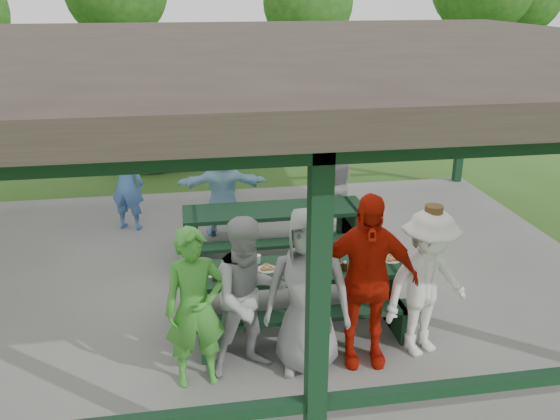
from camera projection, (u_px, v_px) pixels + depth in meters
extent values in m
plane|color=#2F571B|center=(254.00, 286.00, 8.35)|extent=(90.00, 90.00, 0.00)
cube|color=slate|center=(254.00, 283.00, 8.33)|extent=(10.00, 8.00, 0.10)
cube|color=black|center=(317.00, 335.00, 4.28)|extent=(0.15, 0.15, 3.00)
cube|color=black|center=(228.00, 119.00, 11.29)|extent=(0.15, 0.15, 3.00)
cube|color=black|center=(464.00, 110.00, 12.03)|extent=(0.15, 0.15, 3.00)
cube|color=black|center=(102.00, 155.00, 11.13)|extent=(4.65, 0.10, 0.10)
cube|color=black|center=(349.00, 144.00, 11.87)|extent=(4.65, 0.10, 0.10)
cube|color=black|center=(322.00, 147.00, 3.79)|extent=(9.80, 0.15, 0.20)
cube|color=black|center=(226.00, 43.00, 10.80)|extent=(9.80, 0.15, 0.20)
cube|color=#302823|center=(250.00, 51.00, 7.21)|extent=(10.60, 8.60, 0.24)
cube|color=black|center=(295.00, 270.00, 7.01)|extent=(2.63, 0.75, 0.06)
cube|color=black|center=(304.00, 315.00, 6.60)|extent=(2.63, 0.28, 0.05)
cube|color=black|center=(287.00, 271.00, 7.63)|extent=(2.63, 0.28, 0.05)
cube|color=black|center=(200.00, 303.00, 6.96)|extent=(0.06, 0.70, 0.75)
cube|color=black|center=(385.00, 288.00, 7.31)|extent=(0.06, 0.70, 0.75)
cube|color=black|center=(201.00, 314.00, 7.01)|extent=(0.06, 1.39, 0.45)
cube|color=black|center=(384.00, 299.00, 7.36)|extent=(0.06, 1.39, 0.45)
cube|color=black|center=(275.00, 210.00, 8.86)|extent=(2.73, 0.75, 0.06)
cube|color=black|center=(281.00, 243.00, 8.46)|extent=(2.73, 0.28, 0.05)
cube|color=black|center=(269.00, 216.00, 9.48)|extent=(2.73, 0.28, 0.05)
cube|color=black|center=(196.00, 237.00, 8.80)|extent=(0.06, 0.70, 0.75)
cube|color=black|center=(350.00, 227.00, 9.17)|extent=(0.06, 0.70, 0.75)
cube|color=black|center=(197.00, 246.00, 8.86)|extent=(0.06, 1.39, 0.45)
cube|color=black|center=(350.00, 236.00, 9.22)|extent=(0.06, 1.39, 0.45)
cylinder|color=white|center=(212.00, 273.00, 6.84)|extent=(0.22, 0.22, 0.01)
torus|color=#A3753A|center=(208.00, 273.00, 6.81)|extent=(0.10, 0.10, 0.03)
torus|color=#A3753A|center=(215.00, 272.00, 6.82)|extent=(0.10, 0.10, 0.03)
torus|color=#A3753A|center=(211.00, 270.00, 6.88)|extent=(0.10, 0.10, 0.03)
cylinder|color=white|center=(267.00, 269.00, 6.94)|extent=(0.22, 0.22, 0.01)
torus|color=#A3753A|center=(264.00, 268.00, 6.91)|extent=(0.10, 0.10, 0.03)
torus|color=#A3753A|center=(271.00, 268.00, 6.92)|extent=(0.10, 0.10, 0.03)
torus|color=#A3753A|center=(266.00, 266.00, 6.98)|extent=(0.10, 0.10, 0.03)
cylinder|color=white|center=(329.00, 264.00, 7.06)|extent=(0.22, 0.22, 0.01)
torus|color=#A3753A|center=(326.00, 264.00, 7.03)|extent=(0.10, 0.10, 0.03)
torus|color=#A3753A|center=(333.00, 263.00, 7.04)|extent=(0.10, 0.10, 0.03)
torus|color=#A3753A|center=(328.00, 261.00, 7.09)|extent=(0.10, 0.10, 0.03)
cylinder|color=white|center=(392.00, 260.00, 7.18)|extent=(0.22, 0.22, 0.01)
torus|color=#A3753A|center=(389.00, 259.00, 7.15)|extent=(0.10, 0.10, 0.03)
torus|color=#A3753A|center=(395.00, 259.00, 7.16)|extent=(0.10, 0.10, 0.03)
torus|color=#A3753A|center=(390.00, 257.00, 7.21)|extent=(0.10, 0.10, 0.03)
cylinder|color=#381E0F|center=(215.00, 277.00, 6.67)|extent=(0.06, 0.06, 0.10)
cylinder|color=#381E0F|center=(340.00, 267.00, 6.89)|extent=(0.06, 0.06, 0.10)
cylinder|color=#381E0F|center=(340.00, 267.00, 6.89)|extent=(0.06, 0.06, 0.10)
cylinder|color=#381E0F|center=(345.00, 267.00, 6.90)|extent=(0.06, 0.06, 0.10)
cone|color=white|center=(233.00, 261.00, 7.05)|extent=(0.09, 0.09, 0.10)
cone|color=white|center=(244.00, 260.00, 7.08)|extent=(0.09, 0.09, 0.10)
cone|color=white|center=(253.00, 259.00, 7.09)|extent=(0.09, 0.09, 0.10)
cone|color=white|center=(257.00, 259.00, 7.10)|extent=(0.09, 0.09, 0.10)
cone|color=white|center=(375.00, 251.00, 7.33)|extent=(0.09, 0.09, 0.10)
imported|color=green|center=(195.00, 308.00, 5.90)|extent=(0.66, 0.46, 1.71)
imported|color=#9C9C9E|center=(249.00, 297.00, 6.10)|extent=(0.99, 0.86, 1.74)
imported|color=gray|center=(308.00, 292.00, 6.10)|extent=(1.01, 0.78, 1.83)
imported|color=#B51607|center=(365.00, 281.00, 6.22)|extent=(1.18, 0.60, 1.94)
imported|color=silver|center=(427.00, 284.00, 6.41)|extent=(1.24, 0.95, 1.69)
cylinder|color=#51381B|center=(433.00, 216.00, 6.13)|extent=(0.41, 0.41, 0.02)
cylinder|color=#51381B|center=(434.00, 211.00, 6.11)|extent=(0.24, 0.24, 0.11)
imported|color=#91C7E0|center=(222.00, 188.00, 9.62)|extent=(1.50, 0.55, 1.59)
imported|color=#446FB2|center=(126.00, 183.00, 9.82)|extent=(0.69, 0.58, 1.60)
imported|color=#949496|center=(333.00, 183.00, 9.94)|extent=(0.82, 0.68, 1.53)
imported|color=silver|center=(222.00, 117.00, 15.16)|extent=(6.61, 4.73, 1.67)
cube|color=#1B3F97|center=(163.00, 116.00, 15.44)|extent=(3.04, 2.14, 0.12)
cube|color=#1B3F97|center=(153.00, 112.00, 14.71)|extent=(2.64, 0.88, 0.39)
cube|color=#1B3F97|center=(170.00, 102.00, 15.99)|extent=(2.64, 0.88, 0.39)
cube|color=#1B3F97|center=(112.00, 106.00, 15.53)|extent=(0.47, 1.33, 0.39)
cube|color=#1B3F97|center=(214.00, 108.00, 15.17)|extent=(0.47, 1.33, 0.39)
cylinder|color=black|center=(121.00, 137.00, 15.01)|extent=(0.77, 0.39, 0.75)
cylinder|color=yellow|center=(121.00, 137.00, 15.01)|extent=(0.33, 0.29, 0.28)
cylinder|color=black|center=(142.00, 125.00, 16.38)|extent=(0.77, 0.39, 0.75)
cylinder|color=yellow|center=(142.00, 125.00, 16.38)|extent=(0.33, 0.29, 0.28)
cylinder|color=black|center=(189.00, 140.00, 14.78)|extent=(0.77, 0.39, 0.75)
cylinder|color=yellow|center=(189.00, 140.00, 14.78)|extent=(0.33, 0.29, 0.28)
cylinder|color=black|center=(204.00, 127.00, 16.15)|extent=(0.77, 0.39, 0.75)
cylinder|color=yellow|center=(204.00, 127.00, 16.15)|extent=(0.33, 0.29, 0.28)
cube|color=#1B3F97|center=(233.00, 122.00, 15.23)|extent=(0.96, 0.37, 0.08)
cone|color=#F2590C|center=(110.00, 102.00, 15.50)|extent=(0.14, 0.38, 0.39)
cylinder|color=#342314|center=(122.00, 59.00, 22.00)|extent=(0.36, 0.36, 2.87)
cylinder|color=#342314|center=(307.00, 64.00, 22.00)|extent=(0.36, 0.36, 2.53)
sphere|color=#184A13|center=(308.00, 2.00, 21.23)|extent=(3.24, 3.24, 3.24)
cylinder|color=#342314|center=(476.00, 54.00, 22.97)|extent=(0.36, 0.36, 3.03)
cylinder|color=#342314|center=(509.00, 54.00, 23.96)|extent=(0.36, 0.36, 2.82)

